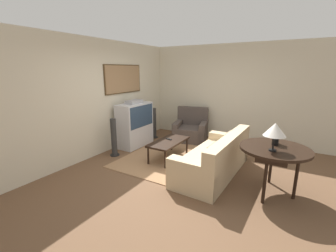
% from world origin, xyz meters
% --- Properties ---
extents(ground_plane, '(12.00, 12.00, 0.00)m').
position_xyz_m(ground_plane, '(0.00, 0.00, 0.00)').
color(ground_plane, brown).
extents(wall_back, '(12.00, 0.10, 2.70)m').
position_xyz_m(wall_back, '(0.01, 2.13, 1.36)').
color(wall_back, beige).
rests_on(wall_back, ground_plane).
extents(wall_right, '(0.06, 12.00, 2.70)m').
position_xyz_m(wall_right, '(2.63, 0.00, 1.35)').
color(wall_right, beige).
rests_on(wall_right, ground_plane).
extents(area_rug, '(2.26, 1.80, 0.01)m').
position_xyz_m(area_rug, '(0.44, 0.55, 0.01)').
color(area_rug, '#99704C').
rests_on(area_rug, ground_plane).
extents(tv, '(1.02, 0.49, 1.24)m').
position_xyz_m(tv, '(0.80, 1.75, 0.59)').
color(tv, silver).
rests_on(tv, ground_plane).
extents(couch, '(2.13, 0.93, 0.81)m').
position_xyz_m(couch, '(0.26, -0.67, 0.29)').
color(couch, '#CCB289').
rests_on(couch, ground_plane).
extents(armchair, '(1.06, 1.09, 0.93)m').
position_xyz_m(armchair, '(2.00, 0.67, 0.29)').
color(armchair, '#473D38').
rests_on(armchair, ground_plane).
extents(coffee_table, '(1.11, 0.53, 0.43)m').
position_xyz_m(coffee_table, '(0.43, 0.49, 0.39)').
color(coffee_table, black).
rests_on(coffee_table, ground_plane).
extents(console_table, '(1.08, 1.08, 0.80)m').
position_xyz_m(console_table, '(0.02, -1.72, 0.73)').
color(console_table, black).
rests_on(console_table, ground_plane).
extents(table_lamp, '(0.33, 0.33, 0.44)m').
position_xyz_m(table_lamp, '(-0.18, -1.70, 1.14)').
color(table_lamp, black).
rests_on(table_lamp, console_table).
extents(mantel_clock, '(0.17, 0.10, 0.22)m').
position_xyz_m(mantel_clock, '(0.20, -1.70, 0.91)').
color(mantel_clock, black).
rests_on(mantel_clock, console_table).
extents(remote, '(0.09, 0.17, 0.02)m').
position_xyz_m(remote, '(0.53, 0.55, 0.44)').
color(remote, black).
rests_on(remote, coffee_table).
extents(speaker_tower_left, '(0.23, 0.23, 0.90)m').
position_xyz_m(speaker_tower_left, '(-0.05, 1.72, 0.42)').
color(speaker_tower_left, black).
rests_on(speaker_tower_left, ground_plane).
extents(speaker_tower_right, '(0.23, 0.23, 0.90)m').
position_xyz_m(speaker_tower_right, '(1.64, 1.72, 0.42)').
color(speaker_tower_right, black).
rests_on(speaker_tower_right, ground_plane).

